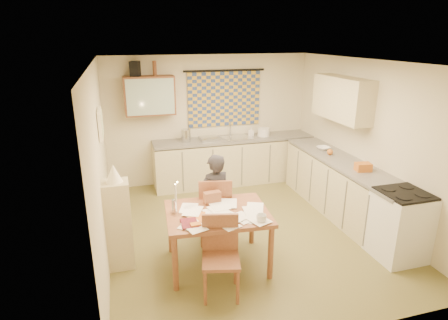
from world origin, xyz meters
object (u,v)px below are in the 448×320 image
object	(u,v)px
stove	(400,225)
person	(215,200)
counter_right	(343,189)
chair_far	(215,221)
dining_table	(218,238)
shelf_stand	(119,225)
counter_back	(237,160)

from	to	relation	value
stove	person	size ratio (longest dim) A/B	0.71
counter_right	chair_far	size ratio (longest dim) A/B	2.96
stove	dining_table	bearing A→B (deg)	168.12
counter_right	shelf_stand	bearing A→B (deg)	-171.83
counter_right	person	bearing A→B (deg)	-173.14
counter_right	chair_far	xyz separation A→B (m)	(-2.23, -0.24, -0.14)
dining_table	stove	bearing A→B (deg)	-7.34
stove	counter_right	bearing A→B (deg)	90.00
counter_back	shelf_stand	distance (m)	3.34
person	shelf_stand	size ratio (longest dim) A/B	1.14
stove	person	bearing A→B (deg)	154.91
chair_far	shelf_stand	xyz separation A→B (m)	(-1.31, -0.27, 0.27)
stove	dining_table	world-z (taller)	stove
counter_right	dining_table	bearing A→B (deg)	-160.68
counter_right	shelf_stand	xyz separation A→B (m)	(-3.54, -0.51, 0.13)
counter_back	shelf_stand	world-z (taller)	shelf_stand
counter_right	counter_back	bearing A→B (deg)	122.81
counter_right	shelf_stand	distance (m)	3.58
chair_far	stove	bearing A→B (deg)	166.04
counter_back	shelf_stand	size ratio (longest dim) A/B	2.85
chair_far	shelf_stand	world-z (taller)	shelf_stand
dining_table	person	size ratio (longest dim) A/B	1.01
counter_back	person	size ratio (longest dim) A/B	2.50
shelf_stand	dining_table	bearing A→B (deg)	-14.69
counter_right	stove	world-z (taller)	stove
stove	chair_far	world-z (taller)	chair_far
dining_table	person	world-z (taller)	person
counter_back	chair_far	xyz separation A→B (m)	(-1.02, -2.12, -0.14)
stove	person	xyz separation A→B (m)	(-2.23, 1.05, 0.19)
dining_table	person	distance (m)	0.63
counter_right	dining_table	world-z (taller)	counter_right
counter_right	chair_far	bearing A→B (deg)	-173.81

